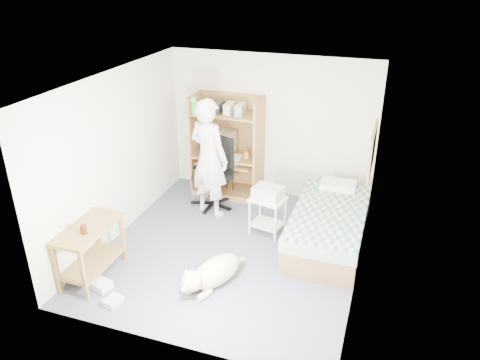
{
  "coord_description": "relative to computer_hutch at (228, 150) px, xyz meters",
  "views": [
    {
      "loc": [
        1.99,
        -5.46,
        3.87
      ],
      "look_at": [
        0.06,
        0.19,
        1.05
      ],
      "focal_mm": 35.0,
      "sensor_mm": 36.0,
      "label": 1
    }
  ],
  "objects": [
    {
      "name": "printer",
      "position": [
        1.06,
        -1.12,
        -0.13
      ],
      "size": [
        0.48,
        0.4,
        0.18
      ],
      "primitive_type": "cube",
      "rotation": [
        0.0,
        0.0,
        -0.21
      ],
      "color": "beige",
      "rests_on": "printer_cart"
    },
    {
      "name": "wall_back",
      "position": [
        0.7,
        0.26,
        0.43
      ],
      "size": [
        3.6,
        0.02,
        2.5
      ],
      "primitive_type": "cube",
      "color": "silver",
      "rests_on": "floor"
    },
    {
      "name": "parrot",
      "position": [
        -0.23,
        -0.8,
        0.99
      ],
      "size": [
        0.15,
        0.25,
        0.4
      ],
      "rotation": [
        0.0,
        0.0,
        -0.35
      ],
      "color": "#198112",
      "rests_on": "person"
    },
    {
      "name": "crt_monitor",
      "position": [
        -0.13,
        0.01,
        0.14
      ],
      "size": [
        0.45,
        0.47,
        0.38
      ],
      "rotation": [
        0.0,
        0.0,
        -0.14
      ],
      "color": "beige",
      "rests_on": "computer_hutch"
    },
    {
      "name": "floor",
      "position": [
        0.7,
        -1.74,
        -0.82
      ],
      "size": [
        4.0,
        4.0,
        0.0
      ],
      "primitive_type": "plane",
      "color": "#414859",
      "rests_on": "ground"
    },
    {
      "name": "floor_box_a",
      "position": [
        -0.6,
        -3.15,
        -0.77
      ],
      "size": [
        0.29,
        0.25,
        0.1
      ],
      "primitive_type": "cube",
      "rotation": [
        0.0,
        0.0,
        -0.24
      ],
      "color": "white",
      "rests_on": "floor"
    },
    {
      "name": "wall_right",
      "position": [
        2.5,
        -1.74,
        0.43
      ],
      "size": [
        0.02,
        4.0,
        2.5
      ],
      "primitive_type": "cube",
      "color": "silver",
      "rests_on": "floor"
    },
    {
      "name": "wall_left",
      "position": [
        -1.1,
        -1.74,
        0.43
      ],
      "size": [
        0.02,
        4.0,
        2.5
      ],
      "primitive_type": "cube",
      "color": "silver",
      "rests_on": "floor"
    },
    {
      "name": "keyboard",
      "position": [
        0.03,
        -0.16,
        -0.15
      ],
      "size": [
        0.46,
        0.2,
        0.03
      ],
      "primitive_type": "cube",
      "rotation": [
        0.0,
        0.0,
        -0.09
      ],
      "color": "beige",
      "rests_on": "computer_hutch"
    },
    {
      "name": "dog",
      "position": [
        0.75,
        -2.61,
        -0.63
      ],
      "size": [
        0.65,
        1.11,
        0.44
      ],
      "rotation": [
        0.0,
        0.0,
        -0.39
      ],
      "color": "#D2BD8D",
      "rests_on": "floor"
    },
    {
      "name": "person",
      "position": [
        -0.02,
        -0.82,
        0.17
      ],
      "size": [
        0.84,
        0.69,
        1.97
      ],
      "primitive_type": "imported",
      "rotation": [
        0.0,
        0.0,
        2.8
      ],
      "color": "silver",
      "rests_on": "floor"
    },
    {
      "name": "pencil_cup",
      "position": [
        0.37,
        -0.09,
        -0.0
      ],
      "size": [
        0.08,
        0.08,
        0.12
      ],
      "primitive_type": "cylinder",
      "color": "gold",
      "rests_on": "computer_hutch"
    },
    {
      "name": "floor_box_b",
      "position": [
        -0.29,
        -3.36,
        -0.78
      ],
      "size": [
        0.22,
        0.25,
        0.08
      ],
      "primitive_type": "cube",
      "rotation": [
        0.0,
        0.0,
        -0.2
      ],
      "color": "beige",
      "rests_on": "floor"
    },
    {
      "name": "office_chair",
      "position": [
        -0.05,
        -0.5,
        -0.4
      ],
      "size": [
        0.68,
        0.69,
        1.19
      ],
      "rotation": [
        0.0,
        0.0,
        -0.35
      ],
      "color": "black",
      "rests_on": "floor"
    },
    {
      "name": "corkboard",
      "position": [
        2.47,
        -0.84,
        0.63
      ],
      "size": [
        0.04,
        0.94,
        0.66
      ],
      "color": "#997344",
      "rests_on": "wall_right"
    },
    {
      "name": "ceiling",
      "position": [
        0.7,
        -1.74,
        1.68
      ],
      "size": [
        3.6,
        4.0,
        0.02
      ],
      "primitive_type": "cube",
      "color": "white",
      "rests_on": "wall_back"
    },
    {
      "name": "computer_hutch",
      "position": [
        0.0,
        0.0,
        0.0
      ],
      "size": [
        1.2,
        0.63,
        1.8
      ],
      "color": "olive",
      "rests_on": "floor"
    },
    {
      "name": "drink_glass",
      "position": [
        -0.8,
        -3.07,
        -0.01
      ],
      "size": [
        0.08,
        0.08,
        0.12
      ],
      "primitive_type": "cylinder",
      "color": "#3C1509",
      "rests_on": "side_desk"
    },
    {
      "name": "printer_cart",
      "position": [
        1.06,
        -1.12,
        -0.42
      ],
      "size": [
        0.57,
        0.5,
        0.6
      ],
      "rotation": [
        0.0,
        0.0,
        -0.21
      ],
      "color": "white",
      "rests_on": "floor"
    },
    {
      "name": "bed",
      "position": [
        2.0,
        -1.12,
        -0.53
      ],
      "size": [
        1.02,
        2.02,
        0.66
      ],
      "color": "brown",
      "rests_on": "floor"
    },
    {
      "name": "side_desk",
      "position": [
        -0.85,
        -2.94,
        -0.33
      ],
      "size": [
        0.5,
        1.0,
        0.75
      ],
      "color": "brown",
      "rests_on": "floor"
    }
  ]
}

